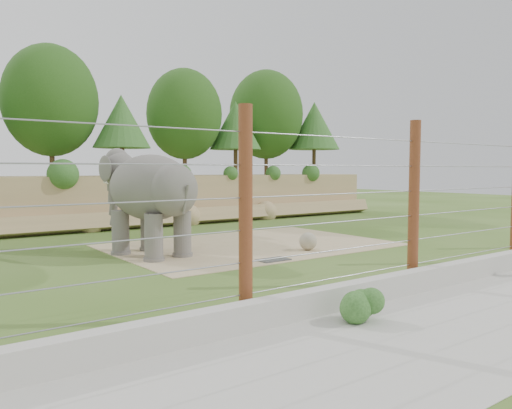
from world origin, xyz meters
TOP-DOWN VIEW (x-y plane):
  - ground at (0.00, 0.00)m, footprint 90.00×90.00m
  - back_embankment at (0.59, 12.68)m, footprint 30.00×5.52m
  - dirt_patch at (0.50, 3.00)m, footprint 10.00×7.00m
  - drain_grate at (-0.80, 0.00)m, footprint 1.00×0.60m
  - elephant at (-3.46, 3.09)m, footprint 2.63×4.55m
  - stone_ball at (1.38, 0.82)m, footprint 0.62×0.62m
  - retaining_wall at (0.00, -5.00)m, footprint 26.00×0.35m
  - barrier_fence at (0.00, -4.50)m, footprint 20.26×0.26m
  - walkway_shrub at (-3.33, -5.80)m, footprint 0.66×0.66m

SIDE VIEW (x-z plane):
  - ground at x=0.00m, z-range 0.00..0.00m
  - dirt_patch at x=0.50m, z-range 0.00..0.02m
  - drain_grate at x=-0.80m, z-range 0.02..0.05m
  - retaining_wall at x=0.00m, z-range 0.00..0.50m
  - stone_ball at x=1.38m, z-range 0.02..0.64m
  - walkway_shrub at x=-3.33m, z-range 0.01..0.67m
  - elephant at x=-3.46m, z-range 0.00..3.46m
  - barrier_fence at x=0.00m, z-range 0.00..4.00m
  - back_embankment at x=0.59m, z-range -0.42..8.35m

